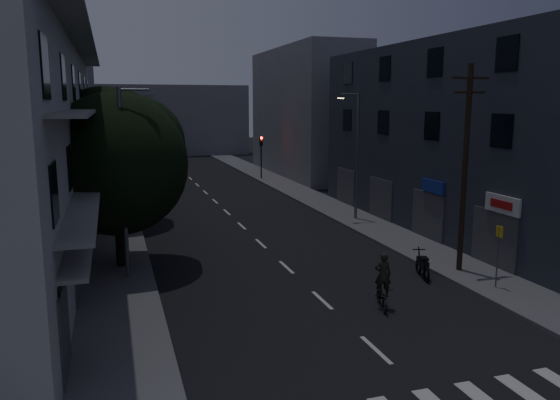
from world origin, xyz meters
TOP-DOWN VIEW (x-y plane):
  - ground at (0.00, 25.00)m, footprint 160.00×160.00m
  - sidewalk_left at (-7.50, 25.00)m, footprint 3.00×90.00m
  - sidewalk_right at (7.50, 25.00)m, footprint 3.00×90.00m
  - lane_markings at (0.00, 31.25)m, footprint 0.15×60.50m
  - building_left at (-11.98, 18.00)m, footprint 7.00×36.00m
  - building_right at (11.99, 14.00)m, footprint 6.19×28.00m
  - building_far_left at (-12.00, 48.00)m, footprint 6.00×20.00m
  - building_far_right at (12.00, 42.00)m, footprint 6.00×20.00m
  - building_far_end at (0.00, 70.00)m, footprint 24.00×8.00m
  - tree_near at (-7.24, 13.15)m, footprint 6.38×6.38m
  - tree_mid at (-7.68, 22.80)m, footprint 6.80×6.80m
  - tree_far at (-7.29, 36.73)m, footprint 5.20×5.20m
  - traffic_signal_far_right at (6.59, 39.49)m, footprint 0.28×0.37m
  - traffic_signal_far_left at (-6.44, 39.91)m, footprint 0.28×0.37m
  - street_lamp_left_near at (-6.96, 11.25)m, footprint 1.51×0.25m
  - street_lamp_right at (7.32, 19.43)m, footprint 1.51×0.25m
  - street_lamp_left_far at (-7.01, 28.58)m, footprint 1.51×0.25m
  - utility_pole at (7.14, 7.92)m, footprint 1.80×0.24m
  - bus_stop_sign at (7.15, 5.46)m, footprint 0.06×0.35m
  - motorcycle at (5.23, 7.85)m, footprint 0.77×1.90m
  - cyclist at (1.81, 5.07)m, footprint 1.03×1.78m

SIDE VIEW (x-z plane):
  - ground at x=0.00m, z-range 0.00..0.00m
  - lane_markings at x=0.00m, z-range 0.00..0.01m
  - sidewalk_left at x=-7.50m, z-range 0.00..0.15m
  - sidewalk_right at x=7.50m, z-range 0.00..0.15m
  - motorcycle at x=5.23m, z-range -0.13..1.12m
  - cyclist at x=1.81m, z-range -0.35..1.78m
  - bus_stop_sign at x=7.15m, z-range 0.63..3.15m
  - traffic_signal_far_right at x=6.59m, z-range 1.05..5.15m
  - traffic_signal_far_left at x=-6.44m, z-range 1.05..5.15m
  - tree_far at x=-7.29m, z-range 0.96..7.39m
  - street_lamp_left_near at x=-6.96m, z-range 0.60..8.60m
  - street_lamp_right at x=7.32m, z-range 0.60..8.60m
  - street_lamp_left_far at x=-7.01m, z-range 0.60..8.60m
  - utility_pole at x=7.14m, z-range 0.37..9.37m
  - building_far_end at x=0.00m, z-range 0.00..10.00m
  - tree_near at x=-7.24m, z-range 1.14..9.01m
  - tree_mid at x=-7.68m, z-range 1.20..9.57m
  - building_right at x=11.99m, z-range 0.00..11.00m
  - building_far_right at x=12.00m, z-range 0.00..13.00m
  - building_left at x=-11.98m, z-range -0.01..13.99m
  - building_far_left at x=-12.00m, z-range 0.00..16.00m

